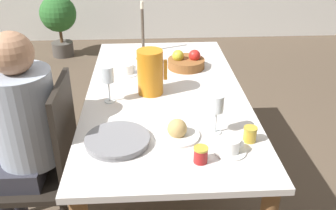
{
  "coord_description": "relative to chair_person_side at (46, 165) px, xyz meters",
  "views": [
    {
      "loc": [
        -0.09,
        -1.86,
        1.63
      ],
      "look_at": [
        0.0,
        -0.25,
        0.77
      ],
      "focal_mm": 40.0,
      "sensor_mm": 36.0,
      "label": 1
    }
  ],
  "objects": [
    {
      "name": "fruit_bowl",
      "position": [
        0.76,
        0.67,
        0.27
      ],
      "size": [
        0.23,
        0.23,
        0.12
      ],
      "color": "brown",
      "rests_on": "dining_table"
    },
    {
      "name": "chair_person_side",
      "position": [
        0.0,
        0.0,
        0.0
      ],
      "size": [
        0.42,
        0.42,
        0.93
      ],
      "rotation": [
        0.0,
        0.0,
        1.57
      ],
      "color": "black",
      "rests_on": "ground_plane"
    },
    {
      "name": "wine_glass_water",
      "position": [
        0.32,
        0.23,
        0.38
      ],
      "size": [
        0.06,
        0.06,
        0.2
      ],
      "color": "white",
      "rests_on": "dining_table"
    },
    {
      "name": "ground_plane",
      "position": [
        0.61,
        0.32,
        -0.49
      ],
      "size": [
        20.0,
        20.0,
        0.0
      ],
      "primitive_type": "plane",
      "color": "brown"
    },
    {
      "name": "candlestick_tall",
      "position": [
        0.49,
        0.97,
        0.37
      ],
      "size": [
        0.06,
        0.06,
        0.35
      ],
      "color": "#4C4238",
      "rests_on": "dining_table"
    },
    {
      "name": "red_pitcher",
      "position": [
        0.53,
        0.32,
        0.35
      ],
      "size": [
        0.16,
        0.14,
        0.24
      ],
      "color": "orange",
      "rests_on": "dining_table"
    },
    {
      "name": "potted_plant",
      "position": [
        -0.51,
        2.89,
        -0.03
      ],
      "size": [
        0.42,
        0.42,
        0.73
      ],
      "color": "#4C4742",
      "rests_on": "ground_plane"
    },
    {
      "name": "teacup_across",
      "position": [
        0.39,
        0.59,
        0.26
      ],
      "size": [
        0.14,
        0.14,
        0.06
      ],
      "color": "white",
      "rests_on": "dining_table"
    },
    {
      "name": "teacup_near_person",
      "position": [
        0.85,
        -0.26,
        0.26
      ],
      "size": [
        0.14,
        0.14,
        0.06
      ],
      "color": "white",
      "rests_on": "dining_table"
    },
    {
      "name": "person_seated",
      "position": [
        -0.09,
        0.01,
        0.2
      ],
      "size": [
        0.39,
        0.41,
        1.17
      ],
      "rotation": [
        0.0,
        0.0,
        1.57
      ],
      "color": "#33333D",
      "rests_on": "ground_plane"
    },
    {
      "name": "bread_plate",
      "position": [
        0.64,
        -0.13,
        0.26
      ],
      "size": [
        0.2,
        0.2,
        0.09
      ],
      "color": "white",
      "rests_on": "dining_table"
    },
    {
      "name": "jam_jar_red",
      "position": [
        0.96,
        -0.18,
        0.27
      ],
      "size": [
        0.06,
        0.06,
        0.07
      ],
      "color": "gold",
      "rests_on": "dining_table"
    },
    {
      "name": "dining_table",
      "position": [
        0.61,
        0.32,
        0.13
      ],
      "size": [
        0.86,
        1.66,
        0.72
      ],
      "color": "silver",
      "rests_on": "ground_plane"
    },
    {
      "name": "serving_tray",
      "position": [
        0.38,
        -0.17,
        0.25
      ],
      "size": [
        0.28,
        0.28,
        0.03
      ],
      "color": "gray",
      "rests_on": "dining_table"
    },
    {
      "name": "jam_jar_amber",
      "position": [
        0.72,
        -0.32,
        0.27
      ],
      "size": [
        0.06,
        0.06,
        0.07
      ],
      "color": "#A81E1E",
      "rests_on": "dining_table"
    },
    {
      "name": "wine_glass_juice",
      "position": [
        0.82,
        -0.11,
        0.37
      ],
      "size": [
        0.06,
        0.06,
        0.19
      ],
      "color": "white",
      "rests_on": "dining_table"
    }
  ]
}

